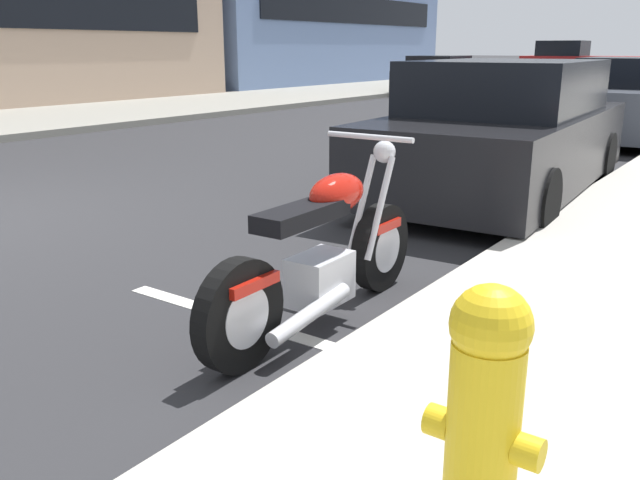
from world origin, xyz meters
name	(u,v)px	position (x,y,z in m)	size (l,w,h in m)	color
sidewalk_far_curb	(228,102)	(12.00, 7.26, 0.07)	(120.00, 5.00, 0.14)	gray
parking_stall_stripe	(258,324)	(0.00, -4.16, 0.00)	(0.12, 2.20, 0.01)	silver
parked_motorcycle	(323,257)	(0.27, -4.46, 0.42)	(2.08, 0.62, 1.10)	black
parked_car_near_corner	(503,133)	(4.44, -3.98, 0.71)	(4.55, 2.10, 1.50)	black
parked_car_across_street	(633,103)	(10.21, -4.19, 0.68)	(4.08, 2.04, 1.46)	#4C515B
crossing_truck	(578,63)	(30.24, 2.17, 0.90)	(2.18, 5.37, 1.92)	maroon
car_opposite_curb	(439,76)	(19.62, 4.12, 0.63)	(4.34, 1.99, 1.34)	black
fire_hydrant	(484,412)	(-1.13, -6.04, 0.59)	(0.24, 0.36, 0.85)	gold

